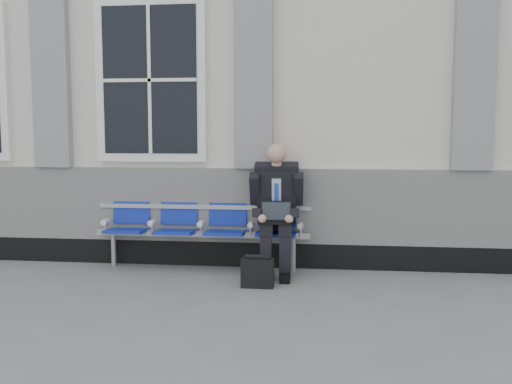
# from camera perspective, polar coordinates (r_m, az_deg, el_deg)

# --- Properties ---
(ground) EXTENTS (70.00, 70.00, 0.00)m
(ground) POSITION_cam_1_polar(r_m,az_deg,el_deg) (6.06, -17.41, -9.90)
(ground) COLOR slate
(ground) RESTS_ON ground
(station_building) EXTENTS (14.40, 4.40, 4.49)m
(station_building) POSITION_cam_1_polar(r_m,az_deg,el_deg) (9.13, -8.94, 9.65)
(station_building) COLOR beige
(station_building) RESTS_ON ground
(bench) EXTENTS (2.60, 0.47, 0.91)m
(bench) POSITION_cam_1_polar(r_m,az_deg,el_deg) (6.87, -5.43, -3.06)
(bench) COLOR #9EA0A3
(bench) RESTS_ON ground
(businessman) EXTENTS (0.63, 0.85, 1.50)m
(businessman) POSITION_cam_1_polar(r_m,az_deg,el_deg) (6.56, 2.05, -1.25)
(businessman) COLOR black
(businessman) RESTS_ON ground
(briefcase) EXTENTS (0.34, 0.15, 0.35)m
(briefcase) POSITION_cam_1_polar(r_m,az_deg,el_deg) (6.06, 0.16, -8.02)
(briefcase) COLOR black
(briefcase) RESTS_ON ground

